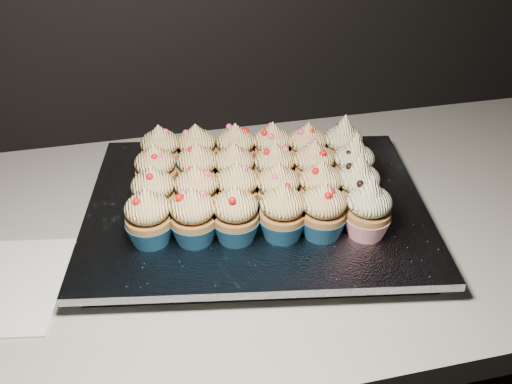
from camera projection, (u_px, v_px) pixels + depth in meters
worktop at (277, 225)px, 0.88m from camera, size 2.44×0.64×0.04m
baking_tray at (256, 214)px, 0.86m from camera, size 0.51×0.42×0.02m
foil_lining at (256, 204)px, 0.85m from camera, size 0.55×0.47×0.01m
cupcake_0 at (149, 218)px, 0.75m from camera, size 0.06×0.06×0.08m
cupcake_1 at (193, 217)px, 0.75m from camera, size 0.06×0.06×0.08m
cupcake_2 at (236, 215)px, 0.75m from camera, size 0.06×0.06×0.08m
cupcake_3 at (282, 213)px, 0.75m from camera, size 0.06×0.06×0.08m
cupcake_4 at (323, 212)px, 0.76m from camera, size 0.06×0.06×0.08m
cupcake_5 at (368, 210)px, 0.76m from camera, size 0.06×0.06×0.10m
cupcake_6 at (154, 194)px, 0.79m from camera, size 0.06×0.06×0.08m
cupcake_7 at (197, 193)px, 0.79m from camera, size 0.06×0.06×0.08m
cupcake_8 at (237, 190)px, 0.80m from camera, size 0.06×0.06×0.08m
cupcake_9 at (278, 191)px, 0.80m from camera, size 0.06×0.06×0.08m
cupcake_10 at (320, 189)px, 0.80m from camera, size 0.06×0.06×0.08m
cupcake_11 at (358, 186)px, 0.80m from camera, size 0.06×0.06×0.10m
cupcake_12 at (156, 171)px, 0.84m from camera, size 0.06×0.06×0.08m
cupcake_13 at (198, 170)px, 0.85m from camera, size 0.06×0.06×0.08m
cupcake_14 at (234, 170)px, 0.84m from camera, size 0.06×0.06×0.08m
cupcake_15 at (274, 169)px, 0.85m from camera, size 0.06×0.06×0.08m
cupcake_16 at (313, 168)px, 0.85m from camera, size 0.06×0.06×0.08m
cupcake_17 at (354, 165)px, 0.85m from camera, size 0.06×0.06×0.10m
cupcake_18 at (161, 152)px, 0.89m from camera, size 0.06×0.06×0.08m
cupcake_19 at (197, 151)px, 0.89m from camera, size 0.06×0.06×0.08m
cupcake_20 at (236, 150)px, 0.89m from camera, size 0.06×0.06×0.08m
cupcake_21 at (272, 149)px, 0.90m from camera, size 0.06×0.06×0.08m
cupcake_22 at (307, 149)px, 0.90m from camera, size 0.06×0.06×0.08m
cupcake_23 at (343, 146)px, 0.90m from camera, size 0.06×0.06×0.10m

